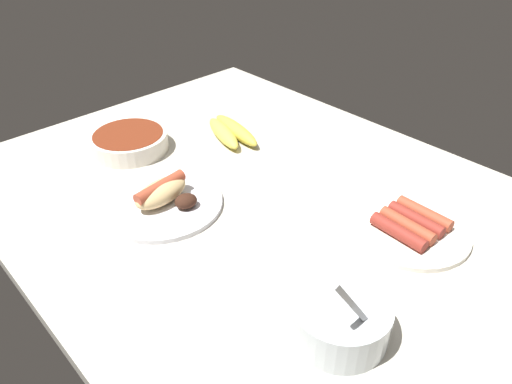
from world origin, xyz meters
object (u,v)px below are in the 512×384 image
plate_hotdog_assembled (163,199)px  bowl_chili (129,141)px  bowl_coleslaw (340,317)px  banana_bunch (230,131)px  plate_sausages (410,227)px

plate_hotdog_assembled → bowl_chili: size_ratio=1.32×
plate_hotdog_assembled → bowl_coleslaw: bearing=1.0°
bowl_coleslaw → plate_hotdog_assembled: 43.31cm
banana_bunch → bowl_chili: (-11.55, -21.13, 0.70)cm
bowl_coleslaw → plate_sausages: size_ratio=0.75×
banana_bunch → plate_hotdog_assembled: plate_hotdog_assembled is taller
bowl_coleslaw → bowl_chili: bearing=174.8°
banana_bunch → bowl_coleslaw: bowl_coleslaw is taller
plate_sausages → plate_hotdog_assembled: 47.31cm
banana_bunch → plate_hotdog_assembled: bearing=-66.0°
banana_bunch → plate_sausages: size_ratio=0.86×
bowl_chili → bowl_coleslaw: bearing=-5.2°
bowl_coleslaw → bowl_chili: bowl_coleslaw is taller
bowl_coleslaw → plate_hotdog_assembled: size_ratio=0.68×
plate_hotdog_assembled → banana_bunch: bearing=114.0°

